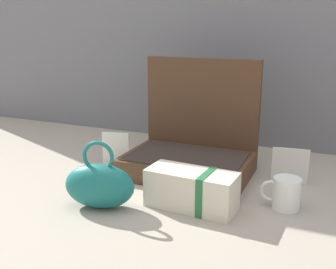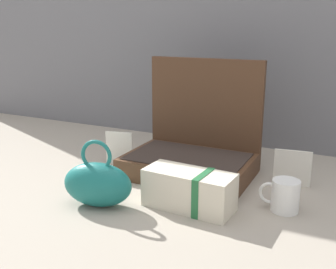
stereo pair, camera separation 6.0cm
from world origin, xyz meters
name	(u,v)px [view 1 (the left image)]	position (x,y,z in m)	size (l,w,h in m)	color
ground_plane	(166,184)	(0.00, 0.00, 0.00)	(6.00, 6.00, 0.00)	#9E9384
open_suitcase	(191,148)	(0.03, 0.15, 0.09)	(0.43, 0.30, 0.39)	#4C301E
teal_pouch_handbag	(100,185)	(-0.10, -0.23, 0.07)	(0.22, 0.14, 0.20)	#196B66
cream_toiletry_bag	(193,190)	(0.14, -0.13, 0.06)	(0.26, 0.12, 0.11)	beige
coffee_mug	(286,193)	(0.38, -0.03, 0.05)	(0.11, 0.08, 0.09)	white
info_card_left	(116,149)	(-0.24, 0.10, 0.06)	(0.10, 0.01, 0.13)	white
poster_card_right	(290,166)	(0.37, 0.18, 0.06)	(0.12, 0.01, 0.12)	silver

